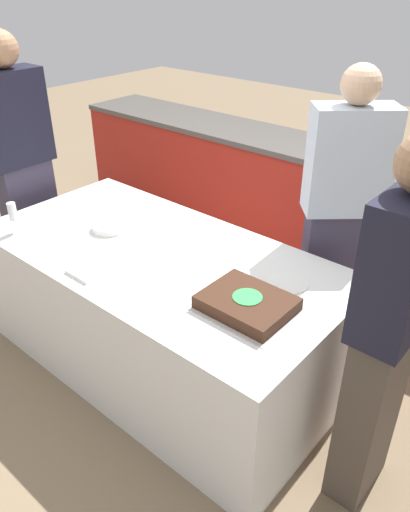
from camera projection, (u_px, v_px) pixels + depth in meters
The scene contains 11 objects.
ground_plane at pixel (164, 360), 2.98m from camera, with size 14.00×14.00×0.00m, color #7A664C.
back_counter at pixel (308, 205), 3.78m from camera, with size 4.40×0.58×0.92m.
dining_table at pixel (161, 309), 2.79m from camera, with size 2.01×1.01×0.74m.
cake at pixel (247, 303), 2.16m from camera, with size 0.42×0.34×0.07m.
plate_stack at pixel (109, 226), 2.81m from camera, with size 0.19×0.19×0.04m.
wine_glass at pixel (13, 213), 2.73m from camera, with size 0.07×0.07×0.18m.
side_plate_near_cake at pixel (288, 283), 2.35m from camera, with size 0.19×0.19×0.00m.
utensil_pile at pixel (82, 273), 2.40m from camera, with size 0.17×0.09×0.02m.
person_cutting_cake at pixel (340, 222), 2.66m from camera, with size 0.44×0.42×1.66m.
person_seated_left at pixel (22, 168), 3.21m from camera, with size 0.22×0.41×1.73m.
person_seated_right at pixel (387, 336), 1.87m from camera, with size 0.20×0.37×1.62m.
Camera 1 is at (1.66, -1.55, 2.04)m, focal length 35.00 mm.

